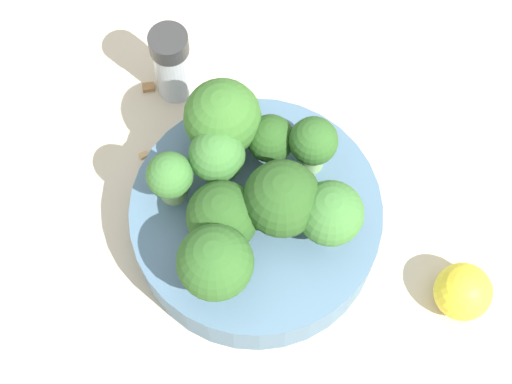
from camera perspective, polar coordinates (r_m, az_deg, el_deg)
The scene contains 15 objects.
ground_plane at distance 0.65m, azimuth -0.00°, elevation -2.66°, with size 3.00×3.00×0.00m, color beige.
bowl at distance 0.63m, azimuth -0.00°, elevation -1.96°, with size 0.18×0.18×0.04m, color slate.
broccoli_floret_0 at distance 0.57m, azimuth 1.75°, elevation -0.47°, with size 0.05×0.05×0.07m.
broccoli_floret_1 at distance 0.57m, azimuth -2.01°, elevation -2.01°, with size 0.05×0.05×0.05m.
broccoli_floret_2 at distance 0.59m, azimuth -2.62°, elevation 2.41°, with size 0.04×0.04×0.06m.
broccoli_floret_3 at distance 0.55m, azimuth -2.74°, elevation -4.77°, with size 0.05×0.05×0.07m.
broccoli_floret_4 at distance 0.59m, azimuth -5.74°, elevation 0.96°, with size 0.03×0.03×0.05m.
broccoli_floret_5 at distance 0.57m, azimuth 4.99°, elevation -1.49°, with size 0.04×0.04×0.06m.
broccoli_floret_6 at distance 0.60m, azimuth -2.25°, elevation 4.93°, with size 0.05×0.05×0.06m.
broccoli_floret_7 at distance 0.60m, azimuth 0.98°, elevation 3.51°, with size 0.03×0.03×0.04m.
broccoli_floret_8 at distance 0.59m, azimuth 3.83°, elevation 3.23°, with size 0.03×0.03×0.05m.
pepper_shaker at distance 0.67m, azimuth -5.62°, elevation 8.51°, with size 0.03×0.03×0.07m.
lemon_wedge at distance 0.63m, azimuth 13.63°, elevation -6.48°, with size 0.04×0.04×0.04m, color yellow.
almond_crumb_0 at distance 0.68m, azimuth -7.52°, elevation 2.51°, with size 0.01×0.00×0.01m, color tan.
almond_crumb_1 at distance 0.70m, azimuth -7.11°, elevation 7.10°, with size 0.01×0.01×0.01m, color olive.
Camera 1 is at (0.13, 0.18, 0.61)m, focal length 60.00 mm.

